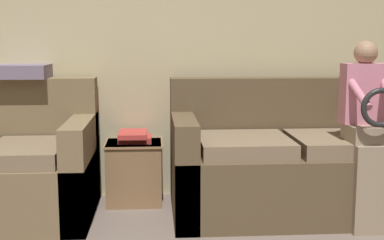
{
  "coord_description": "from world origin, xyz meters",
  "views": [
    {
      "loc": [
        0.06,
        -1.52,
        1.24
      ],
      "look_at": [
        0.29,
        1.62,
        0.77
      ],
      "focal_mm": 50.0,
      "sensor_mm": 36.0,
      "label": 1
    }
  ],
  "objects_px": {
    "couch_main": "(330,164)",
    "book_stack": "(134,137)",
    "side_shelf": "(134,171)",
    "throw_pillow": "(23,71)",
    "child_left_seated": "(368,127)"
  },
  "relations": [
    {
      "from": "child_left_seated",
      "to": "side_shelf",
      "type": "bearing_deg",
      "value": 156.79
    },
    {
      "from": "child_left_seated",
      "to": "throw_pillow",
      "type": "xyz_separation_m",
      "value": [
        -2.36,
        0.73,
        0.33
      ]
    },
    {
      "from": "side_shelf",
      "to": "book_stack",
      "type": "xyz_separation_m",
      "value": [
        0.0,
        0.0,
        0.27
      ]
    },
    {
      "from": "side_shelf",
      "to": "couch_main",
      "type": "bearing_deg",
      "value": -11.41
    },
    {
      "from": "child_left_seated",
      "to": "couch_main",
      "type": "bearing_deg",
      "value": 107.47
    },
    {
      "from": "side_shelf",
      "to": "throw_pillow",
      "type": "relative_size",
      "value": 1.21
    },
    {
      "from": "throw_pillow",
      "to": "couch_main",
      "type": "bearing_deg",
      "value": -9.05
    },
    {
      "from": "couch_main",
      "to": "side_shelf",
      "type": "distance_m",
      "value": 1.46
    },
    {
      "from": "side_shelf",
      "to": "throw_pillow",
      "type": "bearing_deg",
      "value": 175.12
    },
    {
      "from": "child_left_seated",
      "to": "throw_pillow",
      "type": "distance_m",
      "value": 2.49
    },
    {
      "from": "couch_main",
      "to": "side_shelf",
      "type": "bearing_deg",
      "value": 168.59
    },
    {
      "from": "book_stack",
      "to": "throw_pillow",
      "type": "xyz_separation_m",
      "value": [
        -0.82,
        0.07,
        0.49
      ]
    },
    {
      "from": "couch_main",
      "to": "book_stack",
      "type": "relative_size",
      "value": 7.29
    },
    {
      "from": "couch_main",
      "to": "throw_pillow",
      "type": "relative_size",
      "value": 5.9
    },
    {
      "from": "couch_main",
      "to": "child_left_seated",
      "type": "relative_size",
      "value": 1.86
    }
  ]
}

